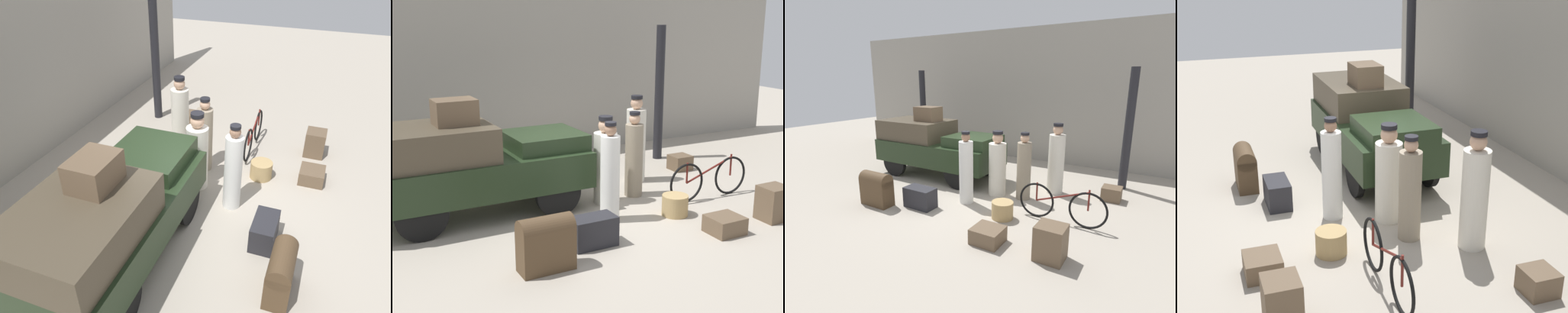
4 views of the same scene
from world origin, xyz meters
TOP-DOWN VIEW (x-y plane):
  - ground_plane at (0.00, 0.00)m, footprint 30.00×30.00m
  - canopy_pillar_left at (-3.57, 2.43)m, footprint 0.21×0.21m
  - truck at (-1.71, 0.79)m, footprint 3.68×1.56m
  - bicycle at (2.45, -0.39)m, footprint 1.78×0.04m
  - wicker_basket at (1.36, -0.82)m, footprint 0.45×0.45m
  - conductor_in_dark_uniform at (0.62, 0.32)m, footprint 0.43×0.43m
  - porter_lifting_near_truck at (1.29, 0.40)m, footprint 0.34×0.34m
  - porter_standing_middle at (1.83, 1.17)m, footprint 0.39×0.39m
  - porter_with_bicycle at (0.25, -0.50)m, footprint 0.32×0.32m
  - trunk_umber_medium at (-0.49, -1.27)m, footprint 0.70×0.38m
  - trunk_barrel_dark at (-1.43, -1.68)m, footprint 0.76×0.35m
  - trunk_large_brown at (1.58, -1.83)m, footprint 0.53×0.49m
  - suitcase_tan_flat at (2.69, -1.76)m, footprint 0.46×0.43m
  - suitcase_black_upright at (3.15, 1.39)m, footprint 0.43×0.41m
  - trunk_on_truck_roof at (-1.94, 0.79)m, footprint 0.68×0.53m

SIDE VIEW (x-z plane):
  - ground_plane at x=0.00m, z-range 0.00..0.00m
  - trunk_large_brown at x=1.58m, z-range 0.00..0.28m
  - suitcase_black_upright at x=3.15m, z-range 0.00..0.33m
  - wicker_basket at x=1.36m, z-range 0.00..0.36m
  - trunk_umber_medium at x=-0.49m, z-range 0.00..0.46m
  - suitcase_tan_flat at x=2.69m, z-range 0.00..0.59m
  - bicycle at x=2.45m, z-range -0.01..0.78m
  - trunk_barrel_dark at x=-1.43m, z-range 0.02..0.80m
  - conductor_in_dark_uniform at x=0.62m, z-range -0.08..1.53m
  - porter_lifting_near_truck at x=1.29m, z-range -0.06..1.56m
  - porter_with_bicycle at x=0.25m, z-range -0.06..1.62m
  - porter_standing_middle at x=1.83m, z-range -0.08..1.70m
  - truck at x=-1.71m, z-range 0.11..1.73m
  - canopy_pillar_left at x=-3.57m, z-range 0.00..3.11m
  - trunk_on_truck_roof at x=-1.94m, z-range 1.62..2.04m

